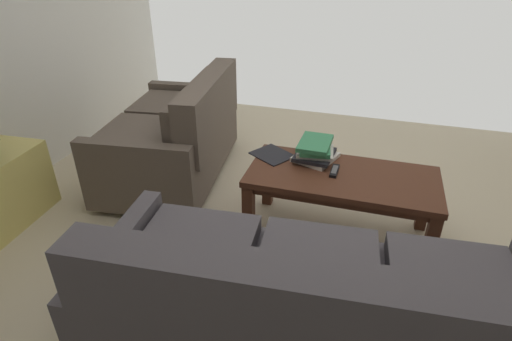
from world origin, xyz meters
name	(u,v)px	position (x,y,z in m)	size (l,w,h in m)	color
ground_plane	(296,242)	(0.00, 0.00, 0.00)	(4.81, 4.86, 0.01)	beige
sofa_main	(312,314)	(-0.24, 0.91, 0.36)	(2.07, 1.04, 0.86)	black
loveseat_near	(177,136)	(1.16, -0.61, 0.37)	(1.02, 1.52, 0.88)	black
coffee_table	(342,184)	(-0.24, -0.16, 0.41)	(1.21, 0.57, 0.48)	#4C2819
book_stack	(315,151)	(-0.04, -0.31, 0.54)	(0.32, 0.34, 0.13)	silver
tv_remote	(334,171)	(-0.19, -0.17, 0.49)	(0.05, 0.16, 0.02)	black
loose_magazine	(272,155)	(0.26, -0.29, 0.48)	(0.22, 0.26, 0.01)	black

